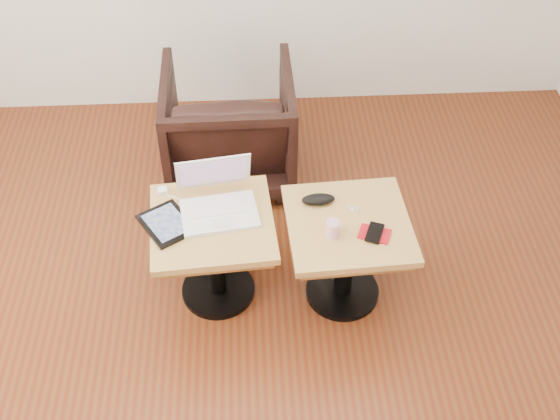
{
  "coord_description": "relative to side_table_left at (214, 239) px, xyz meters",
  "views": [
    {
      "loc": [
        0.09,
        -1.75,
        2.81
      ],
      "look_at": [
        0.22,
        0.56,
        0.57
      ],
      "focal_mm": 45.0,
      "sensor_mm": 36.0,
      "label": 1
    }
  ],
  "objects": [
    {
      "name": "phone_on_sleeve",
      "position": [
        0.74,
        -0.13,
        0.14
      ],
      "size": [
        0.17,
        0.14,
        0.02
      ],
      "rotation": [
        0.0,
        0.0,
        -0.37
      ],
      "color": "#A9131E",
      "rests_on": "side_table_right"
    },
    {
      "name": "side_table_left",
      "position": [
        0.0,
        0.0,
        0.0
      ],
      "size": [
        0.61,
        0.61,
        0.52
      ],
      "rotation": [
        0.0,
        0.0,
        0.08
      ],
      "color": "black",
      "rests_on": "ground"
    },
    {
      "name": "laptop",
      "position": [
        0.03,
        0.09,
        0.18
      ],
      "size": [
        0.4,
        0.38,
        0.24
      ],
      "rotation": [
        0.0,
        0.0,
        0.15
      ],
      "color": "white",
      "rests_on": "side_table_left"
    },
    {
      "name": "side_table_right",
      "position": [
        0.63,
        -0.04,
        0.0
      ],
      "size": [
        0.6,
        0.6,
        0.52
      ],
      "rotation": [
        0.0,
        0.0,
        0.06
      ],
      "color": "black",
      "rests_on": "ground"
    },
    {
      "name": "earbuds_tangle",
      "position": [
        0.67,
        0.04,
        0.13
      ],
      "size": [
        0.07,
        0.04,
        0.01
      ],
      "color": "white",
      "rests_on": "side_table_right"
    },
    {
      "name": "room_shell",
      "position": [
        0.1,
        -0.56,
        0.96
      ],
      "size": [
        4.52,
        4.52,
        2.71
      ],
      "color": "#58210F",
      "rests_on": "ground"
    },
    {
      "name": "tablet",
      "position": [
        -0.21,
        -0.02,
        0.14
      ],
      "size": [
        0.3,
        0.32,
        0.02
      ],
      "rotation": [
        0.0,
        0.0,
        0.56
      ],
      "color": "black",
      "rests_on": "side_table_left"
    },
    {
      "name": "striped_cup",
      "position": [
        0.55,
        -0.12,
        0.17
      ],
      "size": [
        0.09,
        0.09,
        0.08
      ],
      "primitive_type": "cylinder",
      "rotation": [
        0.0,
        0.0,
        0.44
      ],
      "color": "pink",
      "rests_on": "side_table_right"
    },
    {
      "name": "armchair",
      "position": [
        0.07,
        0.95,
        -0.05
      ],
      "size": [
        0.74,
        0.76,
        0.69
      ],
      "primitive_type": "imported",
      "rotation": [
        0.0,
        0.0,
        3.15
      ],
      "color": "black",
      "rests_on": "ground"
    },
    {
      "name": "glasses_case",
      "position": [
        0.5,
        0.09,
        0.15
      ],
      "size": [
        0.16,
        0.08,
        0.05
      ],
      "primitive_type": "ellipsoid",
      "rotation": [
        0.0,
        0.0,
        0.04
      ],
      "color": "black",
      "rests_on": "side_table_right"
    },
    {
      "name": "charging_adapter",
      "position": [
        -0.24,
        0.2,
        0.14
      ],
      "size": [
        0.05,
        0.05,
        0.03
      ],
      "primitive_type": "cube",
      "rotation": [
        0.0,
        0.0,
        0.27
      ],
      "color": "white",
      "rests_on": "side_table_left"
    }
  ]
}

